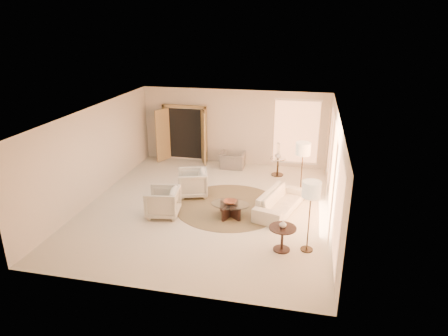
% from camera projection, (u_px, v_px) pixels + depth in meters
% --- Properties ---
extents(room, '(7.04, 8.04, 2.83)m').
position_uv_depth(room, '(207.00, 162.00, 11.26)').
color(room, beige).
rests_on(room, ground).
extents(windows_right, '(0.10, 6.40, 2.40)m').
position_uv_depth(windows_right, '(333.00, 172.00, 10.68)').
color(windows_right, '#F69E62').
rests_on(windows_right, room).
extents(window_back_corner, '(1.70, 0.10, 2.40)m').
position_uv_depth(window_back_corner, '(296.00, 132.00, 14.44)').
color(window_back_corner, '#F69E62').
rests_on(window_back_corner, room).
extents(curtains_right, '(0.06, 5.20, 2.60)m').
position_uv_depth(curtains_right, '(330.00, 162.00, 11.53)').
color(curtains_right, beige).
rests_on(curtains_right, room).
extents(french_doors, '(1.95, 0.66, 2.16)m').
position_uv_depth(french_doors, '(184.00, 134.00, 15.26)').
color(french_doors, tan).
rests_on(french_doors, room).
extents(area_rug, '(3.59, 3.59, 0.01)m').
position_uv_depth(area_rug, '(229.00, 206.00, 11.78)').
color(area_rug, '#3D3220').
rests_on(area_rug, room).
extents(sofa, '(1.36, 2.22, 0.61)m').
position_uv_depth(sofa, '(279.00, 202.00, 11.35)').
color(sofa, beige).
rests_on(sofa, room).
extents(armchair_left, '(1.05, 1.09, 0.90)m').
position_uv_depth(armchair_left, '(192.00, 182.00, 12.36)').
color(armchair_left, beige).
rests_on(armchair_left, room).
extents(armchair_right, '(0.92, 0.96, 0.88)m').
position_uv_depth(armchair_right, '(163.00, 201.00, 11.08)').
color(armchair_right, beige).
rests_on(armchair_right, room).
extents(accent_chair, '(0.90, 0.59, 0.78)m').
position_uv_depth(accent_chair, '(233.00, 158.00, 14.71)').
color(accent_chair, gray).
rests_on(accent_chair, room).
extents(coffee_table, '(1.33, 1.33, 0.39)m').
position_uv_depth(coffee_table, '(230.00, 208.00, 11.08)').
color(coffee_table, black).
rests_on(coffee_table, room).
extents(end_table, '(0.64, 0.64, 0.61)m').
position_uv_depth(end_table, '(282.00, 235.00, 9.39)').
color(end_table, black).
rests_on(end_table, room).
extents(side_table, '(0.55, 0.55, 0.64)m').
position_uv_depth(side_table, '(278.00, 165.00, 14.01)').
color(side_table, '#2C2219').
rests_on(side_table, room).
extents(floor_lamp_near, '(0.44, 0.44, 1.81)m').
position_uv_depth(floor_lamp_near, '(303.00, 151.00, 11.71)').
color(floor_lamp_near, '#2C2219').
rests_on(floor_lamp_near, room).
extents(floor_lamp_far, '(0.43, 0.43, 1.76)m').
position_uv_depth(floor_lamp_far, '(311.00, 193.00, 9.01)').
color(floor_lamp_far, '#2C2219').
rests_on(floor_lamp_far, room).
extents(bowl, '(0.36, 0.36, 0.09)m').
position_uv_depth(bowl, '(230.00, 202.00, 11.01)').
color(bowl, brown).
rests_on(bowl, coffee_table).
extents(end_vase, '(0.18, 0.18, 0.18)m').
position_uv_depth(end_vase, '(283.00, 224.00, 9.29)').
color(end_vase, silver).
rests_on(end_vase, end_table).
extents(side_vase, '(0.29, 0.29, 0.23)m').
position_uv_depth(side_vase, '(278.00, 155.00, 13.88)').
color(side_vase, silver).
rests_on(side_vase, side_table).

